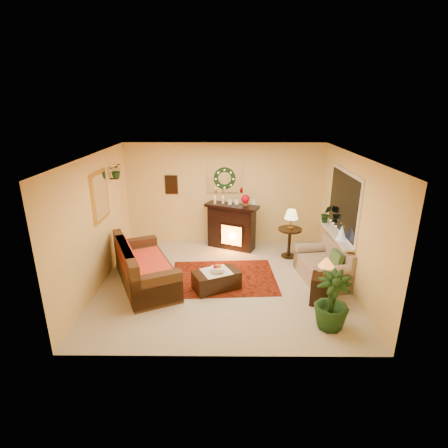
{
  "coord_description": "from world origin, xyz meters",
  "views": [
    {
      "loc": [
        0.05,
        -6.45,
        3.52
      ],
      "look_at": [
        0.0,
        0.35,
        1.15
      ],
      "focal_mm": 28.0,
      "sensor_mm": 36.0,
      "label": 1
    }
  ],
  "objects_px": {
    "sofa": "(145,264)",
    "end_table_square": "(323,289)",
    "coffee_table": "(216,279)",
    "loveseat": "(323,261)",
    "side_table_round": "(289,244)",
    "fireplace": "(232,227)"
  },
  "relations": [
    {
      "from": "side_table_round",
      "to": "sofa",
      "type": "bearing_deg",
      "value": -156.86
    },
    {
      "from": "side_table_round",
      "to": "coffee_table",
      "type": "height_order",
      "value": "side_table_round"
    },
    {
      "from": "sofa",
      "to": "end_table_square",
      "type": "height_order",
      "value": "sofa"
    },
    {
      "from": "coffee_table",
      "to": "sofa",
      "type": "bearing_deg",
      "value": 146.49
    },
    {
      "from": "sofa",
      "to": "coffee_table",
      "type": "xyz_separation_m",
      "value": [
        1.44,
        -0.22,
        -0.22
      ]
    },
    {
      "from": "fireplace",
      "to": "coffee_table",
      "type": "xyz_separation_m",
      "value": [
        -0.33,
        -2.12,
        -0.34
      ]
    },
    {
      "from": "loveseat",
      "to": "fireplace",
      "type": "bearing_deg",
      "value": 129.12
    },
    {
      "from": "side_table_round",
      "to": "end_table_square",
      "type": "relative_size",
      "value": 1.35
    },
    {
      "from": "fireplace",
      "to": "side_table_round",
      "type": "relative_size",
      "value": 1.63
    },
    {
      "from": "loveseat",
      "to": "end_table_square",
      "type": "bearing_deg",
      "value": -112.95
    },
    {
      "from": "sofa",
      "to": "end_table_square",
      "type": "relative_size",
      "value": 3.91
    },
    {
      "from": "coffee_table",
      "to": "loveseat",
      "type": "bearing_deg",
      "value": -14.19
    },
    {
      "from": "fireplace",
      "to": "end_table_square",
      "type": "relative_size",
      "value": 2.19
    },
    {
      "from": "loveseat",
      "to": "coffee_table",
      "type": "relative_size",
      "value": 1.53
    },
    {
      "from": "sofa",
      "to": "side_table_round",
      "type": "xyz_separation_m",
      "value": [
        3.14,
        1.34,
        -0.1
      ]
    },
    {
      "from": "coffee_table",
      "to": "end_table_square",
      "type": "bearing_deg",
      "value": -38.8
    },
    {
      "from": "loveseat",
      "to": "side_table_round",
      "type": "relative_size",
      "value": 1.9
    },
    {
      "from": "loveseat",
      "to": "end_table_square",
      "type": "distance_m",
      "value": 0.95
    },
    {
      "from": "fireplace",
      "to": "coffee_table",
      "type": "distance_m",
      "value": 2.17
    },
    {
      "from": "side_table_round",
      "to": "coffee_table",
      "type": "bearing_deg",
      "value": -137.42
    },
    {
      "from": "side_table_round",
      "to": "end_table_square",
      "type": "xyz_separation_m",
      "value": [
        0.28,
        -2.05,
        -0.05
      ]
    },
    {
      "from": "sofa",
      "to": "fireplace",
      "type": "distance_m",
      "value": 2.6
    }
  ]
}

